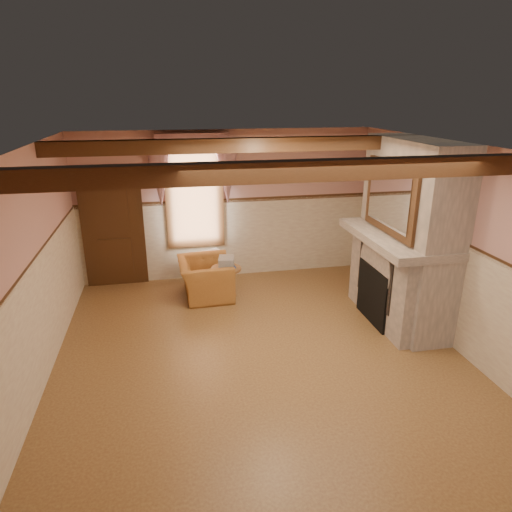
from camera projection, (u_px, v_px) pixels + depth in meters
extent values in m
cube|color=brown|center=(259.00, 353.00, 6.32)|extent=(5.50, 6.00, 0.01)
cube|color=silver|center=(260.00, 147.00, 5.38)|extent=(5.50, 6.00, 0.01)
cube|color=tan|center=(227.00, 206.00, 8.62)|extent=(5.50, 0.02, 2.80)
cube|color=tan|center=(350.00, 406.00, 3.08)|extent=(5.50, 0.02, 2.80)
cube|color=tan|center=(30.00, 274.00, 5.34)|extent=(0.02, 6.00, 2.80)
cube|color=tan|center=(452.00, 245.00, 6.37)|extent=(0.02, 6.00, 2.80)
cube|color=black|center=(377.00, 294.00, 7.10)|extent=(0.20, 0.95, 0.90)
imported|color=#9E662D|center=(205.00, 278.00, 8.01)|extent=(0.93, 1.05, 0.67)
cylinder|color=brown|center=(226.00, 282.00, 7.99)|extent=(0.60, 0.60, 0.55)
cube|color=#B7AD8C|center=(226.00, 263.00, 7.84)|extent=(0.31, 0.36, 0.20)
cube|color=white|center=(203.00, 267.00, 8.62)|extent=(0.71, 0.45, 0.60)
imported|color=brown|center=(403.00, 234.00, 6.67)|extent=(0.32, 0.32, 0.08)
cube|color=black|center=(375.00, 214.00, 7.53)|extent=(0.14, 0.24, 0.20)
cylinder|color=gold|center=(392.00, 221.00, 6.97)|extent=(0.11, 0.11, 0.28)
cylinder|color=#A3142A|center=(420.00, 240.00, 6.23)|extent=(0.06, 0.06, 0.16)
cylinder|color=gold|center=(418.00, 241.00, 6.29)|extent=(0.06, 0.06, 0.12)
cube|color=gray|center=(409.00, 234.00, 6.86)|extent=(0.85, 2.00, 2.80)
cube|color=gray|center=(397.00, 237.00, 6.84)|extent=(1.05, 2.05, 0.12)
cube|color=silver|center=(390.00, 198.00, 6.60)|extent=(0.06, 1.44, 1.04)
cube|color=black|center=(113.00, 230.00, 8.29)|extent=(1.10, 0.10, 2.10)
cube|color=white|center=(194.00, 194.00, 8.40)|extent=(1.06, 0.08, 2.02)
cube|color=gray|center=(193.00, 162.00, 8.11)|extent=(1.30, 0.14, 1.40)
cube|color=black|center=(286.00, 171.00, 4.31)|extent=(5.50, 0.18, 0.20)
cube|color=black|center=(242.00, 145.00, 6.52)|extent=(5.50, 0.18, 0.20)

